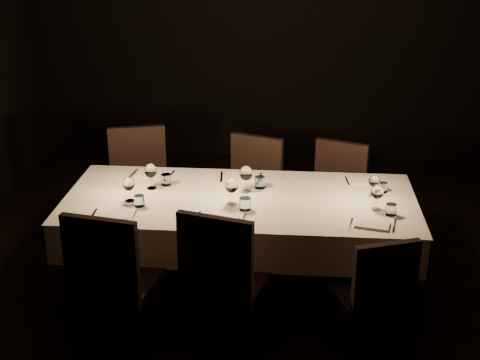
# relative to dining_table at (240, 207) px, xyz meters

# --- Properties ---
(room) EXTENTS (5.01, 6.01, 3.01)m
(room) POSITION_rel_dining_table_xyz_m (0.00, 0.00, 0.81)
(room) COLOR black
(room) RESTS_ON ground
(dining_table) EXTENTS (2.52, 1.12, 0.76)m
(dining_table) POSITION_rel_dining_table_xyz_m (0.00, 0.00, 0.00)
(dining_table) COLOR black
(dining_table) RESTS_ON ground
(chair_near_left) EXTENTS (0.56, 0.56, 1.01)m
(chair_near_left) POSITION_rel_dining_table_xyz_m (-0.74, -0.80, -0.14)
(chair_near_left) COLOR black
(chair_near_left) RESTS_ON ground
(place_setting_near_left) EXTENTS (0.33, 0.40, 0.18)m
(place_setting_near_left) POSITION_rel_dining_table_xyz_m (-0.77, -0.22, 0.15)
(place_setting_near_left) COLOR silver
(place_setting_near_left) RESTS_ON dining_table
(chair_near_center) EXTENTS (0.60, 0.60, 1.01)m
(chair_near_center) POSITION_rel_dining_table_xyz_m (-0.05, -0.73, -0.14)
(chair_near_center) COLOR black
(chair_near_center) RESTS_ON ground
(place_setting_near_center) EXTENTS (0.37, 0.42, 0.20)m
(place_setting_near_center) POSITION_rel_dining_table_xyz_m (-0.04, -0.22, 0.15)
(place_setting_near_center) COLOR silver
(place_setting_near_center) RESTS_ON dining_table
(chair_near_right) EXTENTS (0.53, 0.53, 0.87)m
(chair_near_right) POSITION_rel_dining_table_xyz_m (0.91, -0.74, -0.20)
(chair_near_right) COLOR black
(chair_near_right) RESTS_ON ground
(place_setting_near_right) EXTENTS (0.34, 0.40, 0.18)m
(place_setting_near_right) POSITION_rel_dining_table_xyz_m (0.96, -0.22, 0.15)
(place_setting_near_right) COLOR silver
(place_setting_near_right) RESTS_ON dining_table
(chair_far_left) EXTENTS (0.58, 0.58, 1.00)m
(chair_far_left) POSITION_rel_dining_table_xyz_m (-0.92, 0.76, -0.14)
(chair_far_left) COLOR black
(chair_far_left) RESTS_ON ground
(place_setting_far_left) EXTENTS (0.36, 0.41, 0.19)m
(place_setting_far_left) POSITION_rel_dining_table_xyz_m (-0.66, 0.22, 0.15)
(place_setting_far_left) COLOR silver
(place_setting_far_left) RESTS_ON dining_table
(chair_far_center) EXTENTS (0.58, 0.58, 0.95)m
(chair_far_center) POSITION_rel_dining_table_xyz_m (0.03, 0.75, -0.16)
(chair_far_center) COLOR black
(chair_far_center) RESTS_ON ground
(place_setting_far_center) EXTENTS (0.37, 0.42, 0.20)m
(place_setting_far_center) POSITION_rel_dining_table_xyz_m (0.04, 0.22, 0.15)
(place_setting_far_center) COLOR silver
(place_setting_far_center) RESTS_ON dining_table
(chair_far_right) EXTENTS (0.57, 0.57, 0.92)m
(chair_far_right) POSITION_rel_dining_table_xyz_m (0.73, 0.74, -0.18)
(chair_far_right) COLOR black
(chair_far_right) RESTS_ON ground
(place_setting_far_right) EXTENTS (0.29, 0.39, 0.16)m
(place_setting_far_right) POSITION_rel_dining_table_xyz_m (0.96, 0.22, 0.14)
(place_setting_far_right) COLOR silver
(place_setting_far_right) RESTS_ON dining_table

